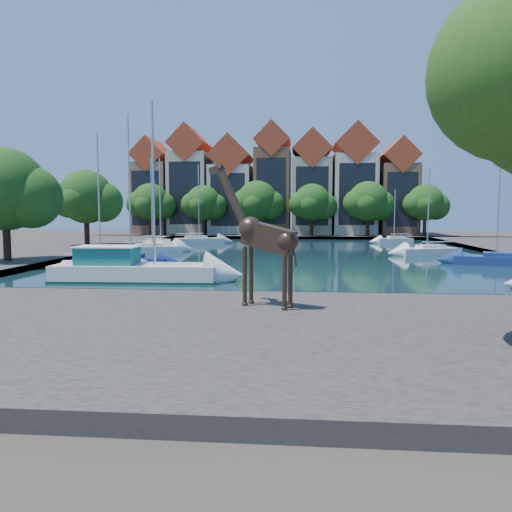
# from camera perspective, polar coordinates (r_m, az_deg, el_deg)

# --- Properties ---
(ground) EXTENTS (160.00, 160.00, 0.00)m
(ground) POSITION_cam_1_polar(r_m,az_deg,el_deg) (22.95, 4.11, -5.27)
(ground) COLOR #38332B
(ground) RESTS_ON ground
(water_basin) EXTENTS (38.00, 50.00, 0.08)m
(water_basin) POSITION_cam_1_polar(r_m,az_deg,el_deg) (46.75, 4.64, 0.16)
(water_basin) COLOR black
(water_basin) RESTS_ON ground
(near_quay) EXTENTS (50.00, 14.00, 0.50)m
(near_quay) POSITION_cam_1_polar(r_m,az_deg,el_deg) (16.06, 3.66, -8.96)
(near_quay) COLOR #47433E
(near_quay) RESTS_ON ground
(far_quay) EXTENTS (60.00, 16.00, 0.50)m
(far_quay) POSITION_cam_1_polar(r_m,az_deg,el_deg) (78.66, 4.84, 2.38)
(far_quay) COLOR #47433E
(far_quay) RESTS_ON ground
(left_quay) EXTENTS (14.00, 52.00, 0.50)m
(left_quay) POSITION_cam_1_polar(r_m,az_deg,el_deg) (53.17, -23.41, 0.58)
(left_quay) COLOR #47433E
(left_quay) RESTS_ON ground
(townhouse_west_end) EXTENTS (5.44, 9.18, 14.93)m
(townhouse_west_end) POSITION_cam_1_polar(r_m,az_deg,el_deg) (82.01, -11.54, 7.38)
(townhouse_west_end) COLOR #89614B
(townhouse_west_end) RESTS_ON far_quay
(townhouse_west_mid) EXTENTS (5.94, 9.18, 16.79)m
(townhouse_west_mid) POSITION_cam_1_polar(r_m,az_deg,el_deg) (80.55, -7.42, 8.10)
(townhouse_west_mid) COLOR #C4B597
(townhouse_west_mid) RESTS_ON far_quay
(townhouse_west_inner) EXTENTS (6.43, 9.18, 15.15)m
(townhouse_west_inner) POSITION_cam_1_polar(r_m,az_deg,el_deg) (79.36, -2.79, 7.54)
(townhouse_west_inner) COLOR beige
(townhouse_west_inner) RESTS_ON far_quay
(townhouse_center) EXTENTS (5.44, 9.18, 16.93)m
(townhouse_center) POSITION_cam_1_polar(r_m,az_deg,el_deg) (78.78, 1.95, 8.30)
(townhouse_center) COLOR brown
(townhouse_center) RESTS_ON far_quay
(townhouse_east_inner) EXTENTS (5.94, 9.18, 15.79)m
(townhouse_east_inner) POSITION_cam_1_polar(r_m,az_deg,el_deg) (78.65, 6.35, 7.82)
(townhouse_east_inner) COLOR tan
(townhouse_east_inner) RESTS_ON far_quay
(townhouse_east_mid) EXTENTS (6.43, 9.18, 16.65)m
(townhouse_east_mid) POSITION_cam_1_polar(r_m,az_deg,el_deg) (79.06, 11.12, 8.01)
(townhouse_east_mid) COLOR beige
(townhouse_east_mid) RESTS_ON far_quay
(townhouse_east_end) EXTENTS (5.44, 9.18, 14.43)m
(townhouse_east_end) POSITION_cam_1_polar(r_m,az_deg,el_deg) (79.95, 15.78, 7.16)
(townhouse_east_end) COLOR brown
(townhouse_east_end) RESTS_ON far_quay
(far_tree_far_west) EXTENTS (7.28, 5.60, 7.68)m
(far_tree_far_west) POSITION_cam_1_polar(r_m,az_deg,el_deg) (76.38, -11.90, 5.90)
(far_tree_far_west) COLOR #332114
(far_tree_far_west) RESTS_ON far_quay
(far_tree_west) EXTENTS (6.76, 5.20, 7.36)m
(far_tree_west) POSITION_cam_1_polar(r_m,az_deg,el_deg) (74.44, -5.98, 5.92)
(far_tree_west) COLOR #332114
(far_tree_west) RESTS_ON far_quay
(far_tree_mid_west) EXTENTS (7.80, 6.00, 8.00)m
(far_tree_mid_west) POSITION_cam_1_polar(r_m,az_deg,el_deg) (73.33, 0.22, 6.13)
(far_tree_mid_west) COLOR #332114
(far_tree_mid_west) RESTS_ON far_quay
(far_tree_mid_east) EXTENTS (7.02, 5.40, 7.52)m
(far_tree_mid_east) POSITION_cam_1_polar(r_m,az_deg,el_deg) (73.08, 6.50, 5.97)
(far_tree_mid_east) COLOR #332114
(far_tree_mid_east) RESTS_ON far_quay
(far_tree_east) EXTENTS (7.54, 5.80, 7.84)m
(far_tree_east) POSITION_cam_1_polar(r_m,az_deg,el_deg) (73.71, 12.77, 5.95)
(far_tree_east) COLOR #332114
(far_tree_east) RESTS_ON far_quay
(far_tree_far_east) EXTENTS (6.76, 5.20, 7.36)m
(far_tree_far_east) POSITION_cam_1_polar(r_m,az_deg,el_deg) (75.18, 18.84, 5.66)
(far_tree_far_east) COLOR #332114
(far_tree_far_east) RESTS_ON far_quay
(side_tree_left_near) EXTENTS (7.80, 6.00, 8.20)m
(side_tree_left_near) POSITION_cam_1_polar(r_m,az_deg,el_deg) (40.60, -26.67, 6.54)
(side_tree_left_near) COLOR #332114
(side_tree_left_near) RESTS_ON left_quay
(side_tree_left_far) EXTENTS (7.28, 5.60, 7.88)m
(side_tree_left_far) POSITION_cam_1_polar(r_m,az_deg,el_deg) (55.26, -18.77, 6.22)
(side_tree_left_far) COLOR #332114
(side_tree_left_far) RESTS_ON left_quay
(giraffe_statue) EXTENTS (3.61, 2.02, 5.48)m
(giraffe_statue) POSITION_cam_1_polar(r_m,az_deg,el_deg) (19.02, 0.66, 2.25)
(giraffe_statue) COLOR #36261B
(giraffe_statue) RESTS_ON near_quay
(motorsailer) EXTENTS (9.51, 3.12, 10.24)m
(motorsailer) POSITION_cam_1_polar(r_m,az_deg,el_deg) (29.86, -14.14, -1.29)
(motorsailer) COLOR white
(motorsailer) RESTS_ON water_basin
(sailboat_left_a) EXTENTS (5.30, 3.58, 9.32)m
(sailboat_left_a) POSITION_cam_1_polar(r_m,az_deg,el_deg) (36.10, -17.34, -0.69)
(sailboat_left_a) COLOR silver
(sailboat_left_a) RESTS_ON water_basin
(sailboat_left_b) EXTENTS (5.49, 2.04, 10.90)m
(sailboat_left_b) POSITION_cam_1_polar(r_m,az_deg,el_deg) (37.66, -14.10, -0.37)
(sailboat_left_b) COLOR navy
(sailboat_left_b) RESTS_ON water_basin
(sailboat_left_c) EXTENTS (5.92, 4.14, 9.10)m
(sailboat_left_c) POSITION_cam_1_polar(r_m,az_deg,el_deg) (49.46, -11.76, 0.95)
(sailboat_left_c) COLOR silver
(sailboat_left_c) RESTS_ON water_basin
(sailboat_left_d) EXTENTS (5.54, 3.88, 9.59)m
(sailboat_left_d) POSITION_cam_1_polar(r_m,az_deg,el_deg) (53.96, -10.82, 1.42)
(sailboat_left_d) COLOR silver
(sailboat_left_d) RESTS_ON water_basin
(sailboat_left_e) EXTENTS (6.27, 4.02, 9.56)m
(sailboat_left_e) POSITION_cam_1_polar(r_m,az_deg,el_deg) (61.40, -6.52, 1.89)
(sailboat_left_e) COLOR beige
(sailboat_left_e) RESTS_ON water_basin
(sailboat_right_b) EXTENTS (6.20, 3.87, 10.87)m
(sailboat_right_b) POSITION_cam_1_polar(r_m,az_deg,el_deg) (41.40, 25.78, -0.22)
(sailboat_right_b) COLOR navy
(sailboat_right_b) RESTS_ON water_basin
(sailboat_right_c) EXTENTS (5.92, 3.67, 7.89)m
(sailboat_right_c) POSITION_cam_1_polar(r_m,az_deg,el_deg) (48.47, 18.98, 0.69)
(sailboat_right_c) COLOR silver
(sailboat_right_c) RESTS_ON water_basin
(sailboat_right_d) EXTENTS (4.78, 2.68, 6.72)m
(sailboat_right_d) POSITION_cam_1_polar(r_m,az_deg,el_deg) (64.55, 15.49, 1.84)
(sailboat_right_d) COLOR silver
(sailboat_right_d) RESTS_ON water_basin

